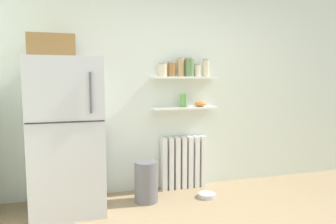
% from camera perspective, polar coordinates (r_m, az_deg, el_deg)
% --- Properties ---
extents(back_wall, '(7.04, 0.10, 2.60)m').
position_cam_1_polar(back_wall, '(4.04, 1.66, 4.30)').
color(back_wall, silver).
rests_on(back_wall, ground_plane).
extents(refrigerator, '(0.75, 0.75, 1.87)m').
position_cam_1_polar(refrigerator, '(3.47, -18.29, -3.35)').
color(refrigerator, '#B7BABF').
rests_on(refrigerator, ground_plane).
extents(radiator, '(0.59, 0.12, 0.68)m').
position_cam_1_polar(radiator, '(4.07, 2.88, -9.36)').
color(radiator, white).
rests_on(radiator, ground_plane).
extents(wall_shelf_lower, '(0.83, 0.22, 0.02)m').
position_cam_1_polar(wall_shelf_lower, '(3.92, 3.08, 0.78)').
color(wall_shelf_lower, white).
extents(wall_shelf_upper, '(0.83, 0.22, 0.02)m').
position_cam_1_polar(wall_shelf_upper, '(3.90, 3.12, 6.42)').
color(wall_shelf_upper, white).
extents(storage_jar_0, '(0.12, 0.12, 0.17)m').
position_cam_1_polar(storage_jar_0, '(3.81, -1.02, 7.85)').
color(storage_jar_0, beige).
rests_on(storage_jar_0, wall_shelf_upper).
extents(storage_jar_1, '(0.10, 0.10, 0.19)m').
position_cam_1_polar(storage_jar_1, '(3.85, 0.66, 7.99)').
color(storage_jar_1, olive).
rests_on(storage_jar_1, wall_shelf_upper).
extents(storage_jar_2, '(0.09, 0.09, 0.24)m').
position_cam_1_polar(storage_jar_2, '(3.88, 2.31, 8.34)').
color(storage_jar_2, tan).
rests_on(storage_jar_2, wall_shelf_upper).
extents(storage_jar_3, '(0.12, 0.12, 0.24)m').
position_cam_1_polar(storage_jar_3, '(3.92, 3.93, 8.32)').
color(storage_jar_3, '#5B7F4C').
rests_on(storage_jar_3, wall_shelf_upper).
extents(storage_jar_4, '(0.09, 0.09, 0.16)m').
position_cam_1_polar(storage_jar_4, '(3.96, 5.52, 7.73)').
color(storage_jar_4, beige).
rests_on(storage_jar_4, wall_shelf_upper).
extents(storage_jar_5, '(0.09, 0.09, 0.22)m').
position_cam_1_polar(storage_jar_5, '(4.01, 7.07, 8.13)').
color(storage_jar_5, beige).
rests_on(storage_jar_5, wall_shelf_upper).
extents(vase, '(0.08, 0.08, 0.17)m').
position_cam_1_polar(vase, '(3.90, 2.81, 2.19)').
color(vase, '#66A84C').
rests_on(vase, wall_shelf_lower).
extents(shelf_bowl, '(0.15, 0.15, 0.07)m').
position_cam_1_polar(shelf_bowl, '(3.99, 6.06, 1.51)').
color(shelf_bowl, orange).
rests_on(shelf_bowl, wall_shelf_lower).
extents(trash_bin, '(0.27, 0.27, 0.48)m').
position_cam_1_polar(trash_bin, '(3.67, -4.08, -12.78)').
color(trash_bin, slate).
rests_on(trash_bin, ground_plane).
extents(pet_food_bowl, '(0.21, 0.21, 0.05)m').
position_cam_1_polar(pet_food_bowl, '(3.88, 7.23, -15.11)').
color(pet_food_bowl, '#B7B7BC').
rests_on(pet_food_bowl, ground_plane).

